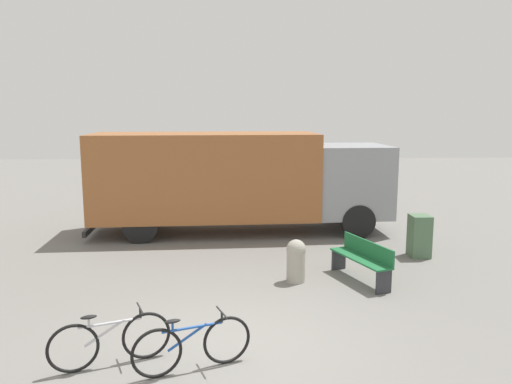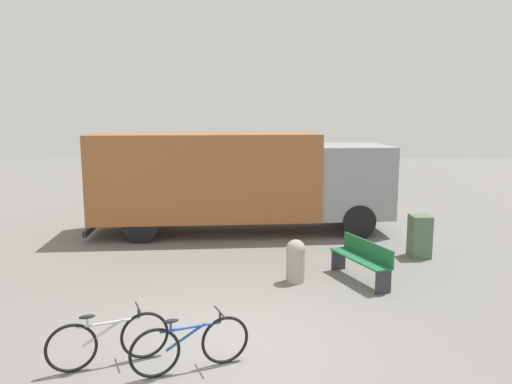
{
  "view_description": "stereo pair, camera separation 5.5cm",
  "coord_description": "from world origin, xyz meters",
  "px_view_note": "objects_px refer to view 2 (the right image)",
  "views": [
    {
      "loc": [
        0.15,
        -7.12,
        3.52
      ],
      "look_at": [
        0.62,
        4.88,
        1.56
      ],
      "focal_mm": 35.0,
      "sensor_mm": 36.0,
      "label": 1
    },
    {
      "loc": [
        0.21,
        -7.12,
        3.52
      ],
      "look_at": [
        0.62,
        4.88,
        1.56
      ],
      "focal_mm": 35.0,
      "sensor_mm": 36.0,
      "label": 2
    }
  ],
  "objects_px": {
    "park_bench": "(362,258)",
    "bicycle_middle": "(191,345)",
    "delivery_truck": "(237,177)",
    "bicycle_near": "(109,340)",
    "bollard_near_bench": "(296,259)",
    "utility_box": "(420,236)"
  },
  "relations": [
    {
      "from": "park_bench",
      "to": "bicycle_middle",
      "type": "relative_size",
      "value": 1.11
    },
    {
      "from": "delivery_truck",
      "to": "bicycle_near",
      "type": "relative_size",
      "value": 5.47
    },
    {
      "from": "bicycle_near",
      "to": "bollard_near_bench",
      "type": "bearing_deg",
      "value": 26.93
    },
    {
      "from": "delivery_truck",
      "to": "park_bench",
      "type": "distance_m",
      "value": 5.24
    },
    {
      "from": "delivery_truck",
      "to": "bicycle_middle",
      "type": "bearing_deg",
      "value": -97.2
    },
    {
      "from": "park_bench",
      "to": "bicycle_middle",
      "type": "xyz_separation_m",
      "value": [
        -3.23,
        -3.56,
        -0.11
      ]
    },
    {
      "from": "bicycle_near",
      "to": "delivery_truck",
      "type": "bearing_deg",
      "value": 55.74
    },
    {
      "from": "delivery_truck",
      "to": "bicycle_near",
      "type": "bearing_deg",
      "value": -105.6
    },
    {
      "from": "delivery_truck",
      "to": "park_bench",
      "type": "height_order",
      "value": "delivery_truck"
    },
    {
      "from": "bicycle_middle",
      "to": "utility_box",
      "type": "height_order",
      "value": "utility_box"
    },
    {
      "from": "park_bench",
      "to": "utility_box",
      "type": "height_order",
      "value": "utility_box"
    },
    {
      "from": "delivery_truck",
      "to": "bollard_near_bench",
      "type": "distance_m",
      "value": 4.72
    },
    {
      "from": "delivery_truck",
      "to": "park_bench",
      "type": "xyz_separation_m",
      "value": [
        2.61,
        -4.4,
        -1.13
      ]
    },
    {
      "from": "park_bench",
      "to": "utility_box",
      "type": "xyz_separation_m",
      "value": [
        1.82,
        1.68,
        0.03
      ]
    },
    {
      "from": "park_bench",
      "to": "bicycle_near",
      "type": "height_order",
      "value": "park_bench"
    },
    {
      "from": "park_bench",
      "to": "bicycle_near",
      "type": "distance_m",
      "value": 5.54
    },
    {
      "from": "bicycle_near",
      "to": "utility_box",
      "type": "bearing_deg",
      "value": 17.78
    },
    {
      "from": "bicycle_near",
      "to": "bollard_near_bench",
      "type": "distance_m",
      "value": 4.49
    },
    {
      "from": "bicycle_middle",
      "to": "utility_box",
      "type": "xyz_separation_m",
      "value": [
        5.05,
        5.24,
        0.14
      ]
    },
    {
      "from": "bicycle_near",
      "to": "park_bench",
      "type": "bearing_deg",
      "value": 16.2
    },
    {
      "from": "delivery_truck",
      "to": "bicycle_near",
      "type": "distance_m",
      "value": 8.07
    },
    {
      "from": "bicycle_middle",
      "to": "bollard_near_bench",
      "type": "xyz_separation_m",
      "value": [
        1.83,
        3.54,
        0.11
      ]
    }
  ]
}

